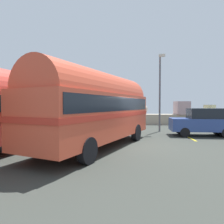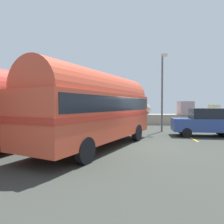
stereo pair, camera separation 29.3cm
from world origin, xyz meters
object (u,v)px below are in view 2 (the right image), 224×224
at_px(lamp_post, 162,89).
at_px(parked_car_nearest, 205,122).
at_px(vintage_coach, 97,106).
at_px(second_coach, 11,106).

bearing_deg(lamp_post, parked_car_nearest, -38.30).
bearing_deg(parked_car_nearest, vintage_coach, 125.46).
bearing_deg(parked_car_nearest, lamp_post, 54.43).
relative_size(second_coach, parked_car_nearest, 2.13).
height_order(vintage_coach, parked_car_nearest, vintage_coach).
relative_size(parked_car_nearest, lamp_post, 0.71).
bearing_deg(lamp_post, second_coach, -140.41).
xyz_separation_m(second_coach, lamp_post, (8.16, 6.74, 1.30)).
relative_size(vintage_coach, second_coach, 0.99).
distance_m(second_coach, lamp_post, 10.66).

